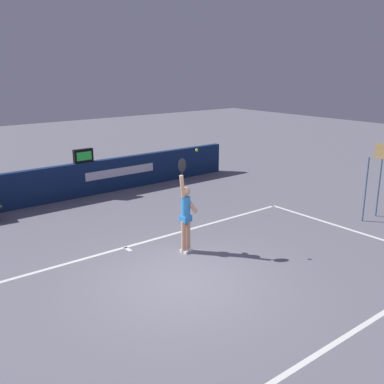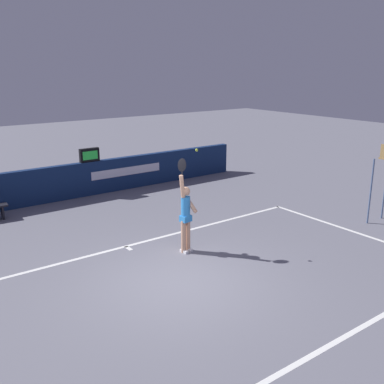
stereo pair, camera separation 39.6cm
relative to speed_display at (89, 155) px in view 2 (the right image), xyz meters
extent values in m
plane|color=slate|center=(-1.35, -7.68, -1.50)|extent=(60.00, 60.00, 0.00)
cube|color=white|center=(-1.35, -5.17, -1.50)|extent=(11.71, 0.11, 0.00)
cube|color=white|center=(-1.35, -11.16, -1.50)|extent=(11.71, 0.11, 0.00)
cube|color=white|center=(4.51, -8.16, -1.50)|extent=(0.11, 6.10, 0.00)
cube|color=white|center=(-1.35, -5.32, -1.50)|extent=(0.11, 0.30, 0.00)
cube|color=#11254E|center=(-1.35, 0.00, -0.88)|extent=(15.65, 0.24, 1.25)
cube|color=silver|center=(1.44, -0.12, -0.78)|extent=(2.93, 0.01, 0.31)
cube|color=black|center=(0.00, 0.00, 0.00)|extent=(0.73, 0.16, 0.50)
cube|color=#33E54C|center=(0.00, -0.08, 0.00)|extent=(0.57, 0.01, 0.31)
cylinder|color=tan|center=(-0.18, -6.38, -1.07)|extent=(0.13, 0.13, 0.87)
cylinder|color=tan|center=(-0.33, -6.40, -1.07)|extent=(0.13, 0.13, 0.87)
cube|color=white|center=(-0.17, -6.40, -1.47)|extent=(0.13, 0.25, 0.07)
cube|color=white|center=(-0.33, -6.42, -1.47)|extent=(0.13, 0.25, 0.07)
cylinder|color=#2D83D3|center=(-0.25, -6.39, -0.33)|extent=(0.23, 0.23, 0.61)
cube|color=#2D83D3|center=(-0.25, -6.39, -0.60)|extent=(0.29, 0.25, 0.16)
sphere|color=tan|center=(-0.25, -6.39, 0.12)|extent=(0.23, 0.23, 0.23)
cylinder|color=tan|center=(-0.37, -6.41, 0.27)|extent=(0.18, 0.12, 0.59)
cylinder|color=tan|center=(-0.13, -6.43, -0.22)|extent=(0.16, 0.46, 0.42)
ellipsoid|color=black|center=(-0.37, -6.41, 0.81)|extent=(0.32, 0.08, 0.37)
cylinder|color=black|center=(-0.37, -6.41, 0.62)|extent=(0.03, 0.03, 0.18)
sphere|color=#C7E639|center=(-0.01, -6.52, 1.16)|extent=(0.07, 0.07, 0.07)
cylinder|color=#4A5F85|center=(5.48, -7.92, -0.50)|extent=(0.05, 0.05, 2.01)
cube|color=black|center=(-3.38, -0.86, -1.28)|extent=(0.08, 0.32, 0.44)
camera|label=1|loc=(-6.80, -14.90, 3.15)|focal=41.89mm
camera|label=2|loc=(-6.49, -15.14, 3.15)|focal=41.89mm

